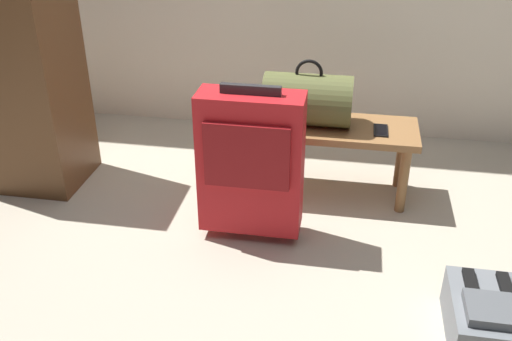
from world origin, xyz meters
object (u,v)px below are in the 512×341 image
(cell_phone, at_px, (381,130))
(backpack_grey, at_px, (488,318))
(bench, at_px, (318,135))
(side_cabinet, at_px, (20,85))
(duffel_bag_olive, at_px, (308,99))
(suitcase_upright_red, at_px, (251,162))

(cell_phone, bearing_deg, backpack_grey, -66.73)
(bench, xyz_separation_m, cell_phone, (0.31, -0.03, 0.06))
(bench, height_order, side_cabinet, side_cabinet)
(duffel_bag_olive, bearing_deg, backpack_grey, -51.43)
(duffel_bag_olive, xyz_separation_m, suitcase_upright_red, (-0.21, -0.46, -0.14))
(bench, distance_m, suitcase_upright_red, 0.53)
(duffel_bag_olive, distance_m, suitcase_upright_red, 0.52)
(side_cabinet, bearing_deg, duffel_bag_olive, 4.90)
(backpack_grey, bearing_deg, duffel_bag_olive, 128.57)
(duffel_bag_olive, distance_m, cell_phone, 0.39)
(suitcase_upright_red, bearing_deg, side_cabinet, 165.49)
(backpack_grey, height_order, side_cabinet, side_cabinet)
(backpack_grey, relative_size, side_cabinet, 0.35)
(bench, relative_size, suitcase_upright_red, 1.33)
(duffel_bag_olive, relative_size, side_cabinet, 0.40)
(duffel_bag_olive, xyz_separation_m, cell_phone, (0.37, -0.03, -0.13))
(bench, bearing_deg, suitcase_upright_red, -120.46)
(backpack_grey, xyz_separation_m, side_cabinet, (-2.27, 0.85, 0.46))
(cell_phone, bearing_deg, suitcase_upright_red, -143.51)
(duffel_bag_olive, distance_m, backpack_grey, 1.32)
(suitcase_upright_red, bearing_deg, cell_phone, 36.49)
(suitcase_upright_red, distance_m, backpack_grey, 1.15)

